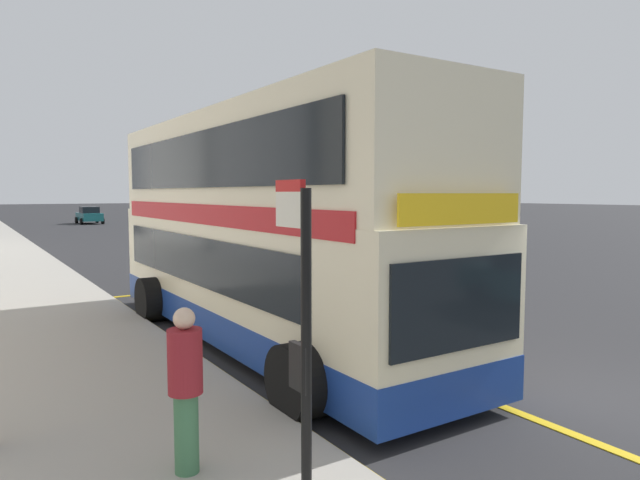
% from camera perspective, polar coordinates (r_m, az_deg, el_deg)
% --- Properties ---
extents(ground_plane, '(260.00, 260.00, 0.00)m').
position_cam_1_polar(ground_plane, '(36.72, -21.09, -0.06)').
color(ground_plane, '#28282B').
extents(double_decker_bus, '(3.16, 10.42, 4.40)m').
position_cam_1_polar(double_decker_bus, '(10.94, -6.12, 0.37)').
color(double_decker_bus, beige).
rests_on(double_decker_bus, ground).
extents(bus_bay_markings, '(2.83, 13.53, 0.01)m').
position_cam_1_polar(bus_bay_markings, '(10.93, -5.80, -10.59)').
color(bus_bay_markings, gold).
rests_on(bus_bay_markings, ground).
extents(bus_stop_sign, '(0.09, 0.51, 2.87)m').
position_cam_1_polar(bus_stop_sign, '(4.72, -1.90, -8.61)').
color(bus_stop_sign, black).
rests_on(bus_stop_sign, pavement_near).
extents(parked_car_teal_ahead, '(2.09, 4.20, 1.62)m').
position_cam_1_polar(parked_car_teal_ahead, '(57.57, -22.40, 2.34)').
color(parked_car_teal_ahead, '#196066').
rests_on(parked_car_teal_ahead, ground).
extents(parked_car_silver_kerbside, '(2.09, 4.20, 1.62)m').
position_cam_1_polar(parked_car_silver_kerbside, '(25.38, -4.67, 0.02)').
color(parked_car_silver_kerbside, '#B2B5BA').
rests_on(parked_car_silver_kerbside, ground).
extents(pedestrian_further_back, '(0.34, 0.34, 1.66)m').
position_cam_1_polar(pedestrian_further_back, '(5.82, -13.52, -14.02)').
color(pedestrian_further_back, '#3F724C').
rests_on(pedestrian_further_back, pavement_near).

